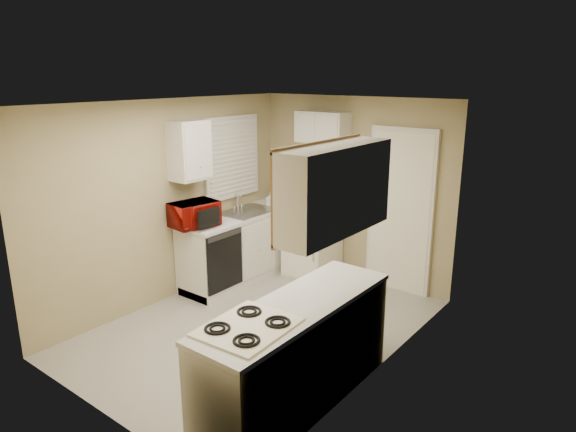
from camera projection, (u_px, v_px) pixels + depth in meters
The scene contains 19 objects.
floor at pixel (260, 327), 5.61m from camera, with size 3.80×3.80×0.00m, color #BBB8AD.
ceiling at pixel (256, 103), 4.96m from camera, with size 3.80×3.80×0.00m, color white.
wall_left at pixel (170, 202), 6.11m from camera, with size 3.80×3.80×0.00m, color tan.
wall_right at pixel (380, 249), 4.46m from camera, with size 3.80×3.80×0.00m, color tan.
wall_back at pixel (353, 190), 6.73m from camera, with size 2.80×2.80×0.00m, color tan.
wall_front at pixel (92, 278), 3.84m from camera, with size 2.80×2.80×0.00m, color tan.
left_counter at pixel (241, 247), 6.82m from camera, with size 0.60×1.80×0.90m, color silver.
dishwasher at pixel (225, 261), 6.18m from camera, with size 0.03×0.58×0.72m, color black.
sink at pixel (248, 214), 6.82m from camera, with size 0.54×0.74×0.16m, color gray.
microwave at pixel (194, 214), 6.12m from camera, with size 0.30×0.54×0.36m, color maroon.
soap_bottle at pixel (270, 199), 7.09m from camera, with size 0.09×0.09×0.19m, color silver.
window_blinds at pixel (232, 157), 6.78m from camera, with size 0.10×0.98×1.08m, color silver.
upper_cabinet_left at pixel (189, 150), 6.03m from camera, with size 0.30×0.45×0.70m, color silver.
refrigerator at pixel (312, 223), 6.86m from camera, with size 0.61×0.60×1.49m, color white.
cabinet_over_fridge at pixel (323, 127), 6.64m from camera, with size 0.70×0.30×0.40m, color silver.
interior_door at pixel (400, 212), 6.34m from camera, with size 0.86×0.06×2.08m, color white.
right_counter at pixel (297, 353), 4.23m from camera, with size 0.60×2.00×0.90m, color silver.
stove at pixel (249, 386), 3.85m from camera, with size 0.56×0.69×0.83m, color white.
upper_cabinet_right at pixel (336, 190), 4.00m from camera, with size 0.30×1.20×0.70m, color silver.
Camera 1 is at (3.35, -3.82, 2.68)m, focal length 32.00 mm.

